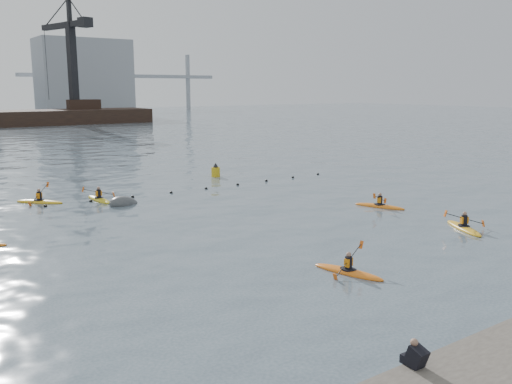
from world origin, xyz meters
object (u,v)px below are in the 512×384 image
Objects in this scene: kayaker_3 at (99,199)px; nav_buoy at (216,172)px; kayaker_1 at (464,227)px; kayaker_4 at (380,206)px; kayaker_0 at (348,271)px; kayaker_5 at (40,201)px; mooring_buoy at (124,204)px.

nav_buoy is at bearing 15.46° from kayaker_3.
kayaker_1 is at bearing -58.47° from kayaker_3.
kayaker_4 is 17.38m from nav_buoy.
kayaker_0 is 21.45m from kayaker_3.
mooring_buoy is at bearing -84.14° from kayaker_5.
nav_buoy is at bearing 30.83° from mooring_buoy.
kayaker_5 is at bearing -61.45° from kayaker_4.
kayaker_5 reaches higher than nav_buoy.
nav_buoy is at bearing -34.15° from kayaker_5.
kayaker_1 is 6.68m from kayaker_4.
mooring_buoy is at bearing 82.19° from kayaker_0.
nav_buoy is (8.48, 25.52, 0.33)m from kayaker_0.
kayaker_1 is 24.07m from kayaker_3.
kayaker_1 is 21.68m from mooring_buoy.
kayaker_3 reaches higher than mooring_buoy.
kayaker_3 is 1.57× the size of mooring_buoy.
kayaker_0 reaches higher than kayaker_4.
mooring_buoy is 1.59× the size of nav_buoy.
kayaker_5 is (-17.79, 21.02, -0.00)m from kayaker_1.
kayaker_1 reaches higher than kayaker_3.
kayaker_5 is (-18.23, 14.35, 0.00)m from kayaker_4.
kayaker_5 is (-7.27, 22.68, 0.01)m from kayaker_0.
kayaker_5 is 2.12× the size of nav_buoy.
kayaker_1 is at bearing -52.50° from mooring_buoy.
kayaker_0 is at bearing -81.92° from mooring_buoy.
kayaker_5 is 16.01m from nav_buoy.
kayaker_5 is 1.33× the size of mooring_buoy.
kayaker_4 is (0.44, 6.67, -0.00)m from kayaker_1.
kayaker_1 is at bearing -94.14° from kayaker_5.
kayaker_4 is at bearing -81.79° from nav_buoy.
kayaker_4 is 1.52× the size of mooring_buoy.
kayaker_5 is at bearing 91.88° from kayaker_0.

